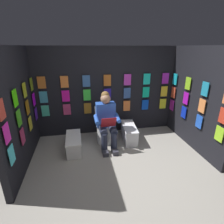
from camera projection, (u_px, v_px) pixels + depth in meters
The scene contains 8 objects.
ground_plane at pixel (128, 186), 2.75m from camera, with size 30.00×30.00×0.00m, color #9E998E.
display_wall_back at pixel (107, 91), 4.25m from camera, with size 3.40×0.14×2.07m.
display_wall_left at pixel (197, 100), 3.60m from camera, with size 0.14×1.97×2.07m.
display_wall_right at pixel (18, 110), 3.00m from camera, with size 0.14×1.97×2.07m.
toilet at pixel (105, 127), 4.00m from camera, with size 0.41×0.56×0.77m.
person_reading at pixel (107, 120), 3.70m from camera, with size 0.53×0.69×1.19m.
comic_longbox_near at pixel (129, 133), 4.08m from camera, with size 0.36×0.78×0.36m.
comic_longbox_far at pixel (74, 143), 3.66m from camera, with size 0.31×0.73×0.32m.
Camera 1 is at (0.66, 2.09, 2.04)m, focal length 28.31 mm.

